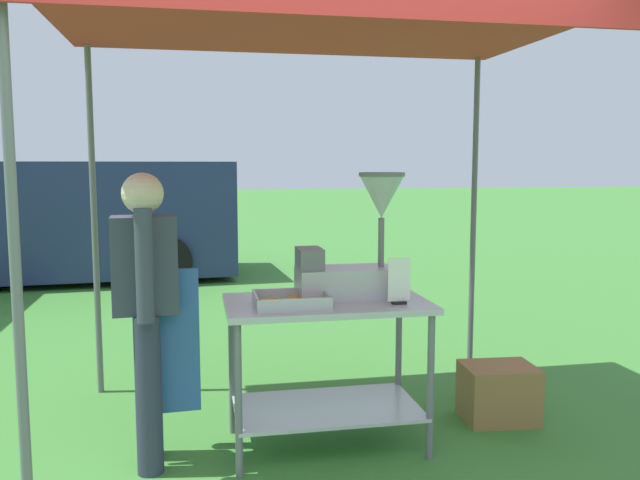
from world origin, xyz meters
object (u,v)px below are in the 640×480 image
donut_fryer (355,250)px  vendor (147,304)px  donut_cart (327,342)px  donut_tray (291,302)px  van_navy (52,219)px  stall_canopy (323,26)px  supply_crate (499,393)px  menu_sign (399,284)px

donut_fryer → vendor: vendor is taller
donut_cart → donut_tray: 0.36m
van_navy → donut_tray: bearing=-68.3°
stall_canopy → supply_crate: bearing=3.2°
donut_fryer → donut_cart: bearing=-161.0°
donut_tray → vendor: size_ratio=0.25×
supply_crate → vendor: bearing=-174.2°
vendor → van_navy: van_navy is taller
stall_canopy → van_navy: stall_canopy is taller
stall_canopy → donut_tray: size_ratio=7.55×
donut_cart → van_navy: size_ratio=0.22×
vendor → stall_canopy: bearing=8.9°
donut_cart → van_navy: 6.82m
supply_crate → donut_cart: bearing=-172.1°
donut_fryer → supply_crate: 1.39m
supply_crate → van_navy: bearing=122.8°
donut_tray → donut_fryer: 0.51m
donut_tray → supply_crate: 1.59m
menu_sign → donut_tray: bearing=174.0°
donut_cart → menu_sign: bearing=-23.1°
stall_canopy → menu_sign: (0.38, -0.26, -1.44)m
donut_fryer → supply_crate: donut_fryer is taller
stall_canopy → donut_cart: stall_canopy is taller
menu_sign → donut_cart: bearing=156.9°
supply_crate → van_navy: (-3.91, 6.07, 0.70)m
donut_cart → vendor: bearing=-176.7°
stall_canopy → donut_tray: (-0.22, -0.20, -1.53)m
menu_sign → van_navy: 7.12m
stall_canopy → supply_crate: stall_canopy is taller
supply_crate → van_navy: size_ratio=0.09×
donut_tray → stall_canopy: bearing=41.6°
van_navy → donut_fryer: bearing=-64.6°
stall_canopy → vendor: (-1.00, -0.16, -1.52)m
vendor → supply_crate: size_ratio=3.35×
van_navy → vendor: bearing=-74.5°
vendor → van_navy: bearing=105.5°
stall_canopy → van_navy: size_ratio=0.59×
menu_sign → supply_crate: bearing=22.4°
donut_tray → menu_sign: (0.61, -0.06, 0.09)m
donut_tray → van_navy: bearing=111.7°
stall_canopy → donut_cart: 1.80m
donut_cart → vendor: vendor is taller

